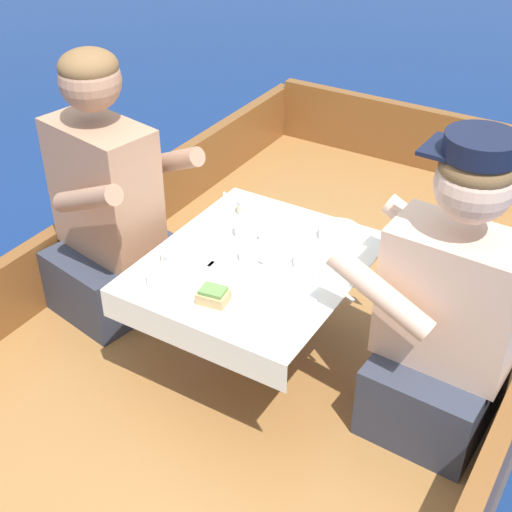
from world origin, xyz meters
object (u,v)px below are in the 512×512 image
Objects in this scene: person_starboard at (447,316)px; tin_can at (246,207)px; person_port at (108,211)px; coffee_cup_starboard at (250,254)px; sandwich at (213,296)px; coffee_cup_port at (247,227)px.

person_starboard is 0.85m from tin_can.
person_port reaches higher than coffee_cup_starboard.
coffee_cup_starboard is at bearing 8.43° from person_starboard.
tin_can is at bearing 111.62° from sandwich.
person_port is 0.70m from sandwich.
sandwich is at bearing 30.00° from person_starboard.
person_starboard is at bearing 27.30° from sandwich.
person_port is 1.27m from person_starboard.
tin_can is at bearing 40.17° from person_port.
person_starboard reaches higher than coffee_cup_port.
tin_can is at bearing 122.83° from coffee_cup_port.
sandwich is 0.26m from coffee_cup_starboard.
person_port is at bearing 179.67° from coffee_cup_starboard.
person_port is at bearing -167.32° from coffee_cup_port.
person_starboard is 0.66m from coffee_cup_starboard.
person_port reaches higher than tin_can.
person_port is 15.26× the size of tin_can.
coffee_cup_starboard is (0.62, -0.00, 0.03)m from person_port.
person_port is 0.62m from coffee_cup_starboard.
coffee_cup_port is 0.16m from tin_can.
coffee_cup_starboard is at bearing 10.18° from person_port.
person_starboard is at bearing -12.92° from tin_can.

